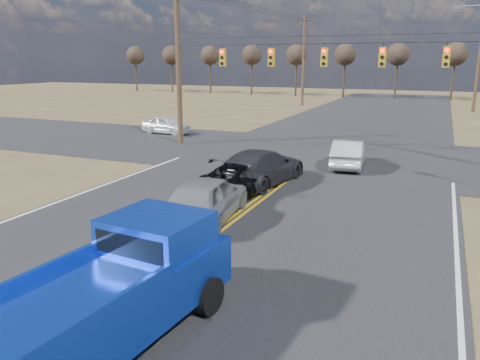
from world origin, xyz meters
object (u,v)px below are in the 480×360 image
at_px(dgrey_car_queue, 261,167).
at_px(cross_car_west, 166,125).
at_px(black_suv, 241,177).
at_px(white_car_queue, 348,153).
at_px(silver_suv, 206,198).
at_px(pickup_truck, 115,291).

distance_m(dgrey_car_queue, cross_car_west, 15.37).
distance_m(black_suv, cross_car_west, 16.26).
bearing_deg(black_suv, white_car_queue, -110.14).
xyz_separation_m(silver_suv, dgrey_car_queue, (-0.00, 5.08, -0.02)).
relative_size(white_car_queue, dgrey_car_queue, 0.79).
bearing_deg(silver_suv, white_car_queue, -111.81).
height_order(white_car_queue, cross_car_west, white_car_queue).
bearing_deg(white_car_queue, dgrey_car_queue, 53.62).
distance_m(pickup_truck, black_suv, 10.55).
distance_m(white_car_queue, cross_car_west, 15.14).
height_order(dgrey_car_queue, cross_car_west, dgrey_car_queue).
bearing_deg(cross_car_west, silver_suv, -138.89).
xyz_separation_m(pickup_truck, dgrey_car_queue, (-1.62, 11.89, -0.27)).
bearing_deg(cross_car_west, black_suv, -132.33).
xyz_separation_m(pickup_truck, white_car_queue, (1.18, 16.71, -0.35)).
relative_size(black_suv, cross_car_west, 1.19).
relative_size(pickup_truck, black_suv, 1.32).
height_order(silver_suv, white_car_queue, silver_suv).
bearing_deg(white_car_queue, black_suv, 57.93).
bearing_deg(white_car_queue, silver_suv, 68.01).
bearing_deg(silver_suv, cross_car_west, -60.22).
relative_size(white_car_queue, cross_car_west, 1.11).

